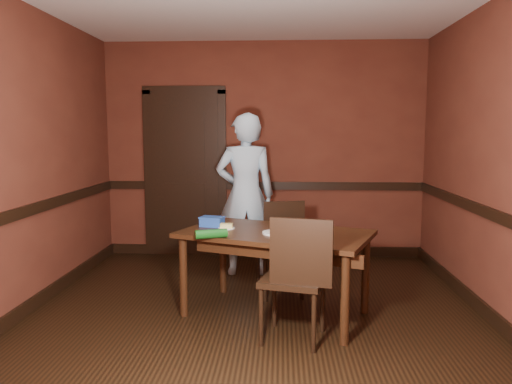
# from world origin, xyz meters

# --- Properties ---
(floor) EXTENTS (4.00, 4.50, 0.01)m
(floor) POSITION_xyz_m (0.00, 0.00, 0.00)
(floor) COLOR black
(floor) RESTS_ON ground
(wall_back) EXTENTS (4.00, 0.02, 2.70)m
(wall_back) POSITION_xyz_m (0.00, 2.25, 1.35)
(wall_back) COLOR #58271A
(wall_back) RESTS_ON ground
(wall_front) EXTENTS (4.00, 0.02, 2.70)m
(wall_front) POSITION_xyz_m (0.00, -2.25, 1.35)
(wall_front) COLOR #58271A
(wall_front) RESTS_ON ground
(wall_left) EXTENTS (0.02, 4.50, 2.70)m
(wall_left) POSITION_xyz_m (-2.00, 0.00, 1.35)
(wall_left) COLOR #58271A
(wall_left) RESTS_ON ground
(wall_right) EXTENTS (0.02, 4.50, 2.70)m
(wall_right) POSITION_xyz_m (2.00, 0.00, 1.35)
(wall_right) COLOR #58271A
(wall_right) RESTS_ON ground
(dado_back) EXTENTS (4.00, 0.03, 0.10)m
(dado_back) POSITION_xyz_m (0.00, 2.23, 0.90)
(dado_back) COLOR black
(dado_back) RESTS_ON ground
(dado_left) EXTENTS (0.03, 4.50, 0.10)m
(dado_left) POSITION_xyz_m (-1.99, 0.00, 0.90)
(dado_left) COLOR black
(dado_left) RESTS_ON ground
(dado_right) EXTENTS (0.03, 4.50, 0.10)m
(dado_right) POSITION_xyz_m (1.99, 0.00, 0.90)
(dado_right) COLOR black
(dado_right) RESTS_ON ground
(baseboard_back) EXTENTS (4.00, 0.03, 0.12)m
(baseboard_back) POSITION_xyz_m (0.00, 2.23, 0.06)
(baseboard_back) COLOR black
(baseboard_back) RESTS_ON ground
(baseboard_left) EXTENTS (0.03, 4.50, 0.12)m
(baseboard_left) POSITION_xyz_m (-1.99, 0.00, 0.06)
(baseboard_left) COLOR black
(baseboard_left) RESTS_ON ground
(baseboard_right) EXTENTS (0.03, 4.50, 0.12)m
(baseboard_right) POSITION_xyz_m (1.99, 0.00, 0.06)
(baseboard_right) COLOR black
(baseboard_right) RESTS_ON ground
(door) EXTENTS (1.05, 0.07, 2.20)m
(door) POSITION_xyz_m (-1.00, 2.22, 1.09)
(door) COLOR black
(door) RESTS_ON ground
(dining_table) EXTENTS (1.78, 1.39, 0.74)m
(dining_table) POSITION_xyz_m (0.18, 0.14, 0.37)
(dining_table) COLOR black
(dining_table) RESTS_ON floor
(chair_far) EXTENTS (0.50, 0.50, 0.90)m
(chair_far) POSITION_xyz_m (0.21, 0.68, 0.45)
(chair_far) COLOR black
(chair_far) RESTS_ON floor
(chair_near) EXTENTS (0.55, 0.55, 0.98)m
(chair_near) POSITION_xyz_m (0.32, -0.37, 0.49)
(chair_near) COLOR black
(chair_near) RESTS_ON floor
(person) EXTENTS (0.70, 0.51, 1.79)m
(person) POSITION_xyz_m (-0.17, 1.39, 0.89)
(person) COLOR #B0D6ED
(person) RESTS_ON floor
(sandwich_plate) EXTENTS (0.23, 0.23, 0.06)m
(sandwich_plate) POSITION_xyz_m (0.18, 0.05, 0.75)
(sandwich_plate) COLOR white
(sandwich_plate) RESTS_ON dining_table
(sauce_jar) EXTENTS (0.08, 0.08, 0.09)m
(sauce_jar) POSITION_xyz_m (0.40, 0.01, 0.78)
(sauce_jar) COLOR #5F9A3F
(sauce_jar) RESTS_ON dining_table
(cheese_saucer) EXTENTS (0.14, 0.14, 0.05)m
(cheese_saucer) POSITION_xyz_m (-0.26, 0.24, 0.75)
(cheese_saucer) COLOR white
(cheese_saucer) RESTS_ON dining_table
(food_tub) EXTENTS (0.24, 0.19, 0.09)m
(food_tub) POSITION_xyz_m (-0.40, 0.34, 0.78)
(food_tub) COLOR #2551B4
(food_tub) RESTS_ON dining_table
(wrapped_veg) EXTENTS (0.27, 0.16, 0.07)m
(wrapped_veg) POSITION_xyz_m (-0.33, -0.16, 0.77)
(wrapped_veg) COLOR #114914
(wrapped_veg) RESTS_ON dining_table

